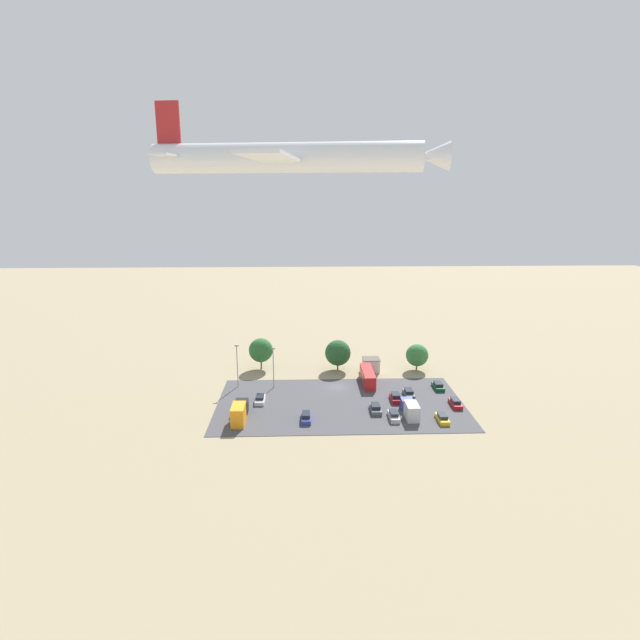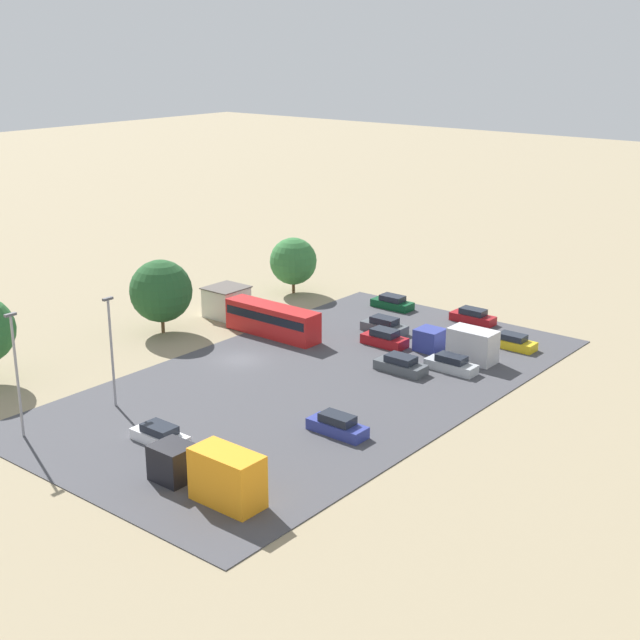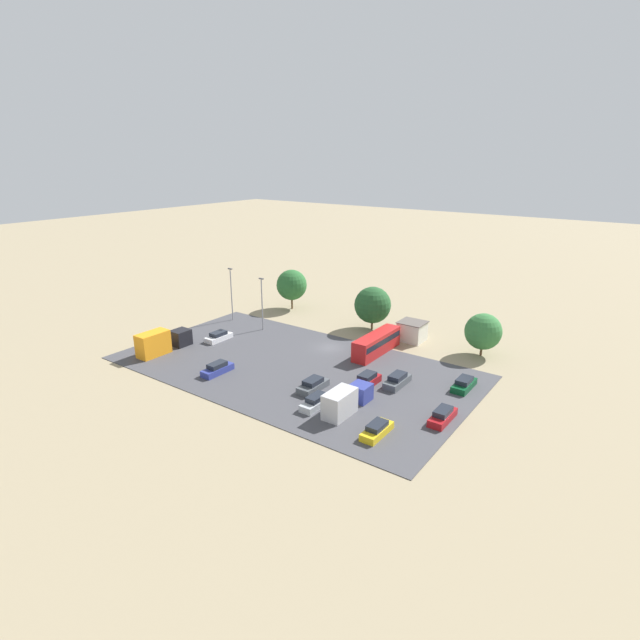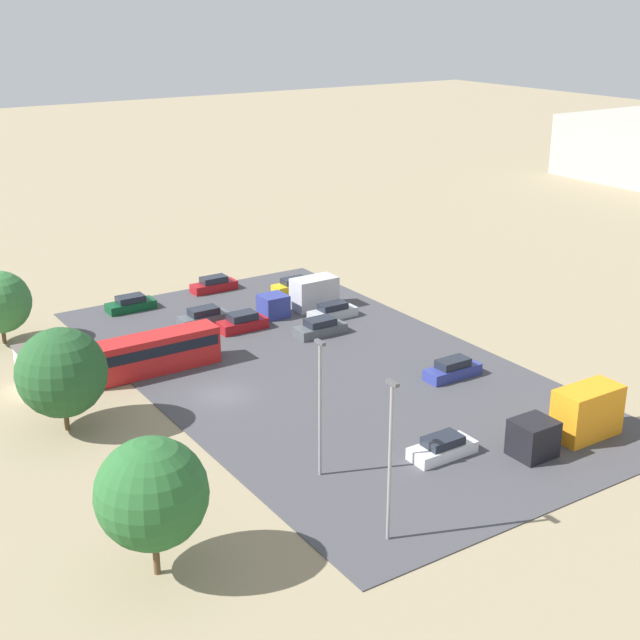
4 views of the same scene
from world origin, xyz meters
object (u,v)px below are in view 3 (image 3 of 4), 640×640
(shed_building, at_px, (412,331))
(bus, at_px, (377,343))
(parked_car_3, at_px, (443,416))
(parked_truck_1, at_px, (346,400))
(parked_car_0, at_px, (316,402))
(parked_car_5, at_px, (313,385))
(parked_car_4, at_px, (219,337))
(parked_car_1, at_px, (377,430))
(parked_truck_0, at_px, (161,342))
(parked_car_6, at_px, (367,380))
(parked_car_2, at_px, (397,380))
(parked_car_8, at_px, (217,369))
(parked_car_7, at_px, (464,384))

(shed_building, relative_size, bus, 0.39)
(parked_car_3, height_order, parked_truck_1, parked_truck_1)
(parked_car_0, distance_m, parked_truck_1, 3.71)
(parked_car_5, bearing_deg, parked_car_4, 166.49)
(parked_car_1, height_order, parked_truck_0, parked_truck_0)
(parked_car_1, height_order, parked_car_6, parked_car_6)
(parked_car_4, height_order, parked_car_6, parked_car_6)
(bus, relative_size, parked_car_3, 2.24)
(parked_car_3, bearing_deg, parked_truck_0, 7.02)
(bus, distance_m, parked_car_2, 11.32)
(shed_building, height_order, parked_car_2, shed_building)
(bus, height_order, parked_car_8, bus)
(parked_car_4, bearing_deg, parked_truck_0, 69.96)
(parked_car_8, bearing_deg, parked_car_3, -169.24)
(parked_car_1, bearing_deg, parked_car_2, -72.42)
(parked_car_8, relative_size, parked_truck_0, 0.54)
(parked_car_6, relative_size, parked_truck_0, 0.51)
(parked_car_2, relative_size, parked_truck_1, 0.60)
(parked_car_1, relative_size, parked_car_4, 0.99)
(bus, xyz_separation_m, parked_car_4, (23.65, 10.10, -1.07))
(parked_car_1, relative_size, parked_car_8, 0.96)
(parked_car_2, distance_m, parked_car_5, 11.10)
(bus, distance_m, parked_car_3, 21.13)
(shed_building, relative_size, parked_car_6, 0.92)
(parked_car_6, distance_m, parked_truck_1, 7.66)
(parked_car_0, xyz_separation_m, parked_car_2, (-5.17, -10.91, 0.04))
(shed_building, distance_m, parked_car_6, 18.96)
(parked_car_0, height_order, parked_car_4, parked_car_0)
(parked_car_2, xyz_separation_m, parked_car_6, (3.24, 2.30, 0.02))
(parked_truck_0, bearing_deg, parked_car_3, 7.02)
(parked_car_4, bearing_deg, parked_car_6, 179.25)
(parked_car_5, distance_m, parked_car_7, 19.49)
(shed_building, bearing_deg, parked_truck_0, 43.35)
(parked_car_4, height_order, parked_truck_1, parked_truck_1)
(parked_car_2, height_order, parked_car_4, parked_car_2)
(parked_car_2, relative_size, parked_car_4, 1.03)
(parked_car_1, bearing_deg, parked_truck_0, -2.41)
(parked_car_2, relative_size, parked_car_7, 1.02)
(parked_car_0, bearing_deg, parked_car_2, -115.35)
(parked_car_5, height_order, parked_truck_1, parked_truck_1)
(parked_car_8, bearing_deg, parked_car_6, -154.78)
(parked_car_4, bearing_deg, parked_car_7, -171.10)
(parked_car_1, relative_size, parked_car_5, 0.98)
(shed_building, relative_size, parked_car_5, 0.89)
(parked_car_4, bearing_deg, parked_car_5, 166.49)
(parked_car_0, xyz_separation_m, parked_car_4, (26.25, -8.98, -0.03))
(parked_car_3, relative_size, parked_truck_1, 0.59)
(bus, relative_size, parked_car_4, 2.30)
(parked_car_2, bearing_deg, bus, 133.56)
(parked_car_3, xyz_separation_m, parked_car_5, (16.63, 2.19, 0.00))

